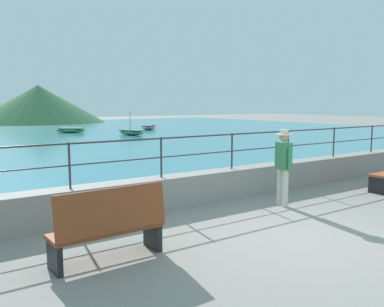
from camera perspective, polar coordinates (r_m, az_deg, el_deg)
ground_plane at (r=7.46m, az=15.73°, el=-11.47°), size 120.00×120.00×0.00m
promenade_wall at (r=9.63m, az=0.94°, el=-4.80°), size 20.00×0.56×0.70m
railing at (r=9.48m, az=0.96°, el=1.00°), size 18.44×0.04×0.90m
lake_water at (r=30.88m, az=-24.37°, el=2.22°), size 64.00×44.32×0.06m
hill_secondary at (r=51.04m, az=-20.86°, el=6.55°), size 15.43×15.43×4.43m
bench_main at (r=6.16m, az=-11.57°, el=-9.87°), size 1.72×0.61×1.13m
person_walking at (r=9.38m, az=12.77°, el=-1.41°), size 0.38×0.56×1.75m
boat_1 at (r=32.62m, az=-16.78°, el=3.19°), size 2.37×2.13×0.36m
boat_4 at (r=35.35m, az=-6.13°, el=3.73°), size 2.30×2.22×0.36m
boat_5 at (r=29.24m, az=-8.58°, el=2.99°), size 1.51×2.46×1.70m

